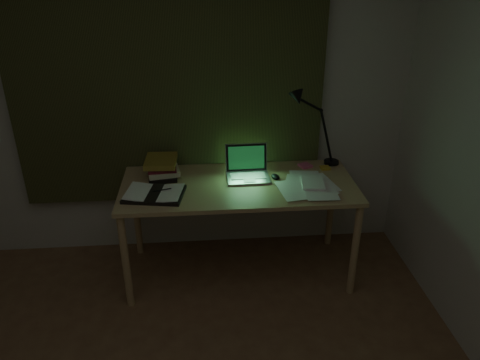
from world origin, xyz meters
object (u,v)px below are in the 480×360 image
object	(u,v)px
laptop	(248,165)
loose_papers	(305,182)
open_textbook	(154,193)
desk	(239,229)
desk_lamp	(335,125)
book_stack	(162,167)

from	to	relation	value
laptop	loose_papers	world-z (taller)	laptop
open_textbook	loose_papers	size ratio (longest dim) A/B	1.05
desk	desk_lamp	size ratio (longest dim) A/B	2.67
book_stack	laptop	bearing A→B (deg)	-10.34
desk	book_stack	distance (m)	0.71
book_stack	desk_lamp	size ratio (longest dim) A/B	0.43
loose_papers	desk	bearing A→B (deg)	175.30
laptop	desk_lamp	bearing A→B (deg)	16.61
desk	open_textbook	size ratio (longest dim) A/B	4.27
desk	desk_lamp	distance (m)	1.02
laptop	open_textbook	distance (m)	0.67
desk	open_textbook	xyz separation A→B (m)	(-0.56, -0.13, 0.38)
desk	laptop	distance (m)	0.48
book_stack	desk_lamp	world-z (taller)	desk_lamp
laptop	book_stack	size ratio (longest dim) A/B	1.31
book_stack	desk_lamp	distance (m)	1.28
desk	book_stack	world-z (taller)	book_stack
laptop	desk_lamp	xyz separation A→B (m)	(0.65, 0.21, 0.19)
book_stack	desk_lamp	xyz separation A→B (m)	(1.25, 0.10, 0.23)
open_textbook	loose_papers	world-z (taller)	open_textbook
desk	desk_lamp	bearing A→B (deg)	21.25
desk	loose_papers	world-z (taller)	loose_papers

